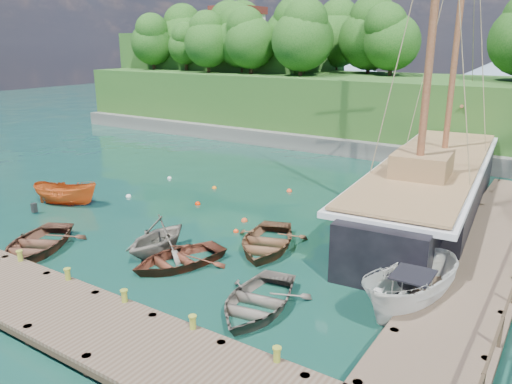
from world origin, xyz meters
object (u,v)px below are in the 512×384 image
(rowboat_0, at_px, (37,251))
(rowboat_2, at_px, (178,265))
(rowboat_1, at_px, (158,254))
(cabin_boat_white, at_px, (410,311))
(rowboat_3, at_px, (257,309))
(rowboat_4, at_px, (266,249))
(motorboat_orange, at_px, (67,204))
(schooner, at_px, (430,189))

(rowboat_0, bearing_deg, rowboat_2, -7.37)
(rowboat_1, distance_m, cabin_boat_white, 10.88)
(rowboat_0, xyz_separation_m, rowboat_3, (11.09, 1.15, 0.00))
(rowboat_4, xyz_separation_m, cabin_boat_white, (7.12, -1.89, 0.00))
(rowboat_0, bearing_deg, rowboat_4, 6.79)
(rowboat_1, height_order, motorboat_orange, rowboat_1)
(rowboat_2, relative_size, schooner, 0.15)
(cabin_boat_white, bearing_deg, rowboat_1, -160.13)
(rowboat_1, bearing_deg, rowboat_0, -155.22)
(rowboat_1, xyz_separation_m, motorboat_orange, (-9.40, 2.29, 0.00))
(rowboat_3, bearing_deg, rowboat_4, 109.32)
(motorboat_orange, xyz_separation_m, cabin_boat_white, (20.21, -1.06, 0.00))
(rowboat_0, relative_size, motorboat_orange, 1.20)
(cabin_boat_white, xyz_separation_m, schooner, (-2.49, 11.70, 1.17))
(rowboat_0, distance_m, motorboat_orange, 6.79)
(motorboat_orange, distance_m, cabin_boat_white, 20.24)
(rowboat_0, bearing_deg, cabin_boat_white, -13.48)
(cabin_boat_white, bearing_deg, motorboat_orange, -169.62)
(rowboat_2, height_order, motorboat_orange, motorboat_orange)
(rowboat_4, height_order, motorboat_orange, motorboat_orange)
(rowboat_0, height_order, rowboat_4, rowboat_4)
(rowboat_2, height_order, rowboat_4, rowboat_4)
(rowboat_0, height_order, rowboat_2, rowboat_0)
(rowboat_0, height_order, motorboat_orange, motorboat_orange)
(rowboat_0, height_order, schooner, schooner)
(rowboat_1, height_order, schooner, schooner)
(motorboat_orange, bearing_deg, rowboat_4, -107.49)
(rowboat_0, height_order, rowboat_1, rowboat_1)
(schooner, bearing_deg, cabin_boat_white, -82.79)
(rowboat_1, distance_m, motorboat_orange, 9.67)
(rowboat_2, xyz_separation_m, rowboat_4, (2.17, 3.50, 0.00))
(rowboat_4, distance_m, motorboat_orange, 13.11)
(rowboat_0, relative_size, schooner, 0.16)
(rowboat_4, distance_m, cabin_boat_white, 7.37)
(rowboat_4, height_order, schooner, schooner)
(cabin_boat_white, bearing_deg, rowboat_4, 178.50)
(rowboat_3, xyz_separation_m, motorboat_orange, (-15.65, 3.87, 0.00))
(rowboat_0, xyz_separation_m, rowboat_1, (4.83, 2.73, 0.00))
(rowboat_1, bearing_deg, rowboat_4, 35.57)
(rowboat_0, relative_size, rowboat_3, 1.06)
(rowboat_4, relative_size, schooner, 0.17)
(rowboat_2, relative_size, cabin_boat_white, 0.82)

